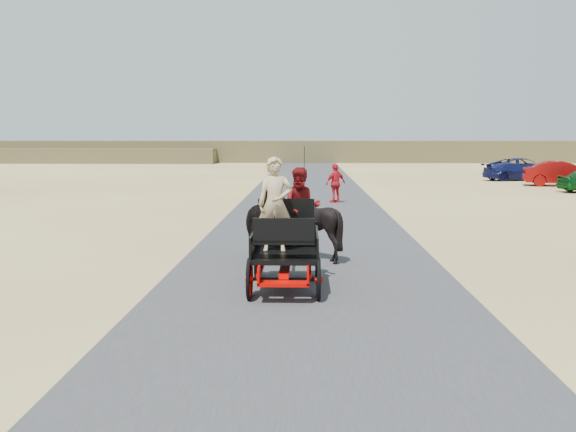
{
  "coord_description": "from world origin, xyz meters",
  "views": [
    {
      "loc": [
        -0.05,
        -11.43,
        2.9
      ],
      "look_at": [
        -0.46,
        2.26,
        1.2
      ],
      "focal_mm": 40.0,
      "sensor_mm": 36.0,
      "label": 1
    }
  ],
  "objects_px": {
    "horse_right": "(313,223)",
    "car_d": "(523,167)",
    "horse_left": "(267,223)",
    "car_c": "(514,172)",
    "carriage": "(286,270)",
    "car_b": "(563,174)",
    "pedestrian": "(336,183)"
  },
  "relations": [
    {
      "from": "carriage",
      "to": "car_b",
      "type": "bearing_deg",
      "value": 59.24
    },
    {
      "from": "horse_left",
      "to": "horse_right",
      "type": "distance_m",
      "value": 1.1
    },
    {
      "from": "carriage",
      "to": "horse_left",
      "type": "bearing_deg",
      "value": 100.39
    },
    {
      "from": "horse_left",
      "to": "horse_right",
      "type": "xyz_separation_m",
      "value": [
        1.1,
        0.0,
        0.0
      ]
    },
    {
      "from": "car_c",
      "to": "car_b",
      "type": "bearing_deg",
      "value": -176.81
    },
    {
      "from": "horse_right",
      "to": "car_d",
      "type": "relative_size",
      "value": 0.35
    },
    {
      "from": "car_c",
      "to": "car_d",
      "type": "distance_m",
      "value": 4.85
    },
    {
      "from": "horse_left",
      "to": "horse_right",
      "type": "bearing_deg",
      "value": -180.0
    },
    {
      "from": "horse_right",
      "to": "car_d",
      "type": "height_order",
      "value": "horse_right"
    },
    {
      "from": "horse_right",
      "to": "car_c",
      "type": "height_order",
      "value": "horse_right"
    },
    {
      "from": "pedestrian",
      "to": "carriage",
      "type": "bearing_deg",
      "value": 48.43
    },
    {
      "from": "horse_left",
      "to": "car_c",
      "type": "xyz_separation_m",
      "value": [
        14.61,
        27.72,
        -0.26
      ]
    },
    {
      "from": "horse_left",
      "to": "pedestrian",
      "type": "height_order",
      "value": "pedestrian"
    },
    {
      "from": "horse_right",
      "to": "carriage",
      "type": "bearing_deg",
      "value": 79.61
    },
    {
      "from": "horse_left",
      "to": "car_d",
      "type": "bearing_deg",
      "value": -117.4
    },
    {
      "from": "horse_right",
      "to": "car_c",
      "type": "distance_m",
      "value": 30.83
    },
    {
      "from": "carriage",
      "to": "horse_left",
      "type": "relative_size",
      "value": 1.2
    },
    {
      "from": "horse_right",
      "to": "car_d",
      "type": "distance_m",
      "value": 35.68
    },
    {
      "from": "carriage",
      "to": "horse_left",
      "type": "xyz_separation_m",
      "value": [
        -0.55,
        3.0,
        0.49
      ]
    },
    {
      "from": "horse_left",
      "to": "car_d",
      "type": "height_order",
      "value": "horse_left"
    },
    {
      "from": "horse_left",
      "to": "car_d",
      "type": "xyz_separation_m",
      "value": [
        16.65,
        32.12,
        -0.18
      ]
    },
    {
      "from": "horse_left",
      "to": "pedestrian",
      "type": "bearing_deg",
      "value": -99.63
    },
    {
      "from": "horse_right",
      "to": "horse_left",
      "type": "bearing_deg",
      "value": 0.0
    },
    {
      "from": "carriage",
      "to": "car_d",
      "type": "height_order",
      "value": "car_d"
    },
    {
      "from": "horse_right",
      "to": "car_d",
      "type": "bearing_deg",
      "value": -115.83
    },
    {
      "from": "carriage",
      "to": "car_b",
      "type": "xyz_separation_m",
      "value": [
        15.41,
        25.9,
        0.37
      ]
    },
    {
      "from": "carriage",
      "to": "car_b",
      "type": "relative_size",
      "value": 0.54
    },
    {
      "from": "horse_right",
      "to": "car_b",
      "type": "height_order",
      "value": "horse_right"
    },
    {
      "from": "horse_right",
      "to": "car_c",
      "type": "xyz_separation_m",
      "value": [
        13.51,
        27.72,
        -0.27
      ]
    },
    {
      "from": "horse_right",
      "to": "pedestrian",
      "type": "bearing_deg",
      "value": -94.87
    },
    {
      "from": "car_b",
      "to": "car_c",
      "type": "height_order",
      "value": "car_b"
    },
    {
      "from": "car_d",
      "to": "pedestrian",
      "type": "bearing_deg",
      "value": 132.27
    }
  ]
}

